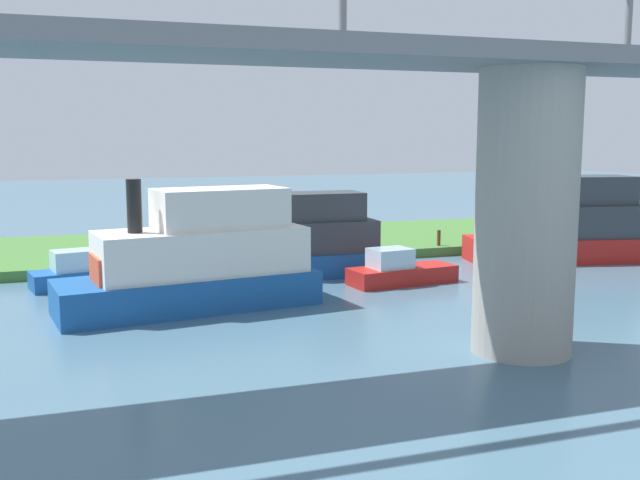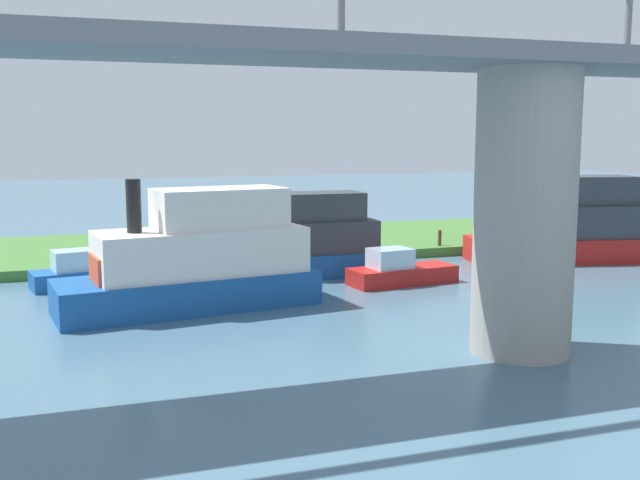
% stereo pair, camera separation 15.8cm
% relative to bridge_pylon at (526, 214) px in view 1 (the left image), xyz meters
% --- Properties ---
extents(ground_plane, '(160.00, 160.00, 0.00)m').
position_rel_bridge_pylon_xyz_m(ground_plane, '(1.87, -16.40, -4.23)').
color(ground_plane, '#476B7F').
extents(grassy_bank, '(80.00, 12.00, 0.50)m').
position_rel_bridge_pylon_xyz_m(grassy_bank, '(1.87, -22.40, -3.98)').
color(grassy_bank, '#427533').
rests_on(grassy_bank, ground).
extents(bridge_pylon, '(2.99, 2.99, 8.45)m').
position_rel_bridge_pylon_xyz_m(bridge_pylon, '(0.00, 0.00, 0.00)').
color(bridge_pylon, '#9E998E').
rests_on(bridge_pylon, ground).
extents(bridge_span, '(71.50, 4.30, 3.25)m').
position_rel_bridge_pylon_xyz_m(bridge_span, '(-0.00, -0.02, 4.72)').
color(bridge_span, slate).
rests_on(bridge_span, bridge_pylon).
extents(person_on_bank, '(0.49, 0.49, 1.39)m').
position_rel_bridge_pylon_xyz_m(person_on_bank, '(4.20, -17.84, -3.02)').
color(person_on_bank, '#2D334C').
rests_on(person_on_bank, grassy_bank).
extents(mooring_post, '(0.20, 0.20, 0.86)m').
position_rel_bridge_pylon_xyz_m(mooring_post, '(-6.33, -17.10, -3.29)').
color(mooring_post, brown).
rests_on(mooring_post, grassy_bank).
extents(skiff_small, '(10.08, 4.56, 4.97)m').
position_rel_bridge_pylon_xyz_m(skiff_small, '(8.34, -8.88, -2.38)').
color(skiff_small, '#195199').
rests_on(skiff_small, ground).
extents(pontoon_yellow, '(9.95, 4.97, 4.86)m').
position_rel_bridge_pylon_xyz_m(pontoon_yellow, '(-11.68, -13.20, -2.43)').
color(pontoon_yellow, red).
rests_on(pontoon_yellow, ground).
extents(motorboat_red, '(5.14, 2.71, 1.63)m').
position_rel_bridge_pylon_xyz_m(motorboat_red, '(12.28, -14.46, -3.64)').
color(motorboat_red, '#195199').
rests_on(motorboat_red, ground).
extents(motorboat_white, '(5.04, 2.32, 1.62)m').
position_rel_bridge_pylon_xyz_m(motorboat_white, '(-0.86, -10.51, -3.65)').
color(motorboat_white, red).
rests_on(motorboat_white, ground).
extents(riverboat_paddlewheel, '(8.41, 2.97, 4.27)m').
position_rel_bridge_pylon_xyz_m(riverboat_paddlewheel, '(2.72, -13.70, -2.65)').
color(riverboat_paddlewheel, '#195199').
rests_on(riverboat_paddlewheel, ground).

